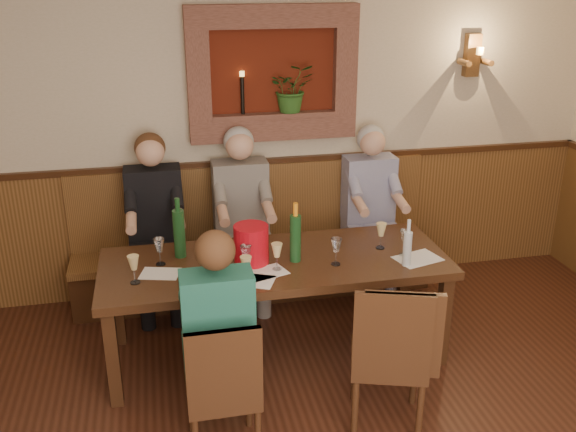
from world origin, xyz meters
name	(u,v)px	position (x,y,z in m)	size (l,w,h in m)	color
room_shell	(368,191)	(0.00, 0.00, 1.89)	(6.04, 6.04, 2.82)	#C2B593
wall_niche	(278,79)	(0.24, 2.94, 1.81)	(1.36, 0.30, 1.06)	#571A0C
wall_sconce	(473,56)	(1.90, 2.93, 1.94)	(0.25, 0.20, 0.35)	#543618
dining_table	(275,270)	(0.00, 1.85, 0.68)	(2.40, 0.90, 0.75)	#371E10
bench	(255,258)	(0.00, 2.79, 0.33)	(3.00, 0.45, 1.11)	#381E0F
chair_near_left	(224,414)	(-0.49, 0.90, 0.27)	(0.41, 0.41, 0.91)	#371E10
chair_near_right	(387,383)	(0.51, 0.95, 0.29)	(0.55, 0.55, 1.00)	#371E10
person_bench_left	(157,241)	(-0.80, 2.69, 0.61)	(0.44, 0.54, 1.46)	black
person_bench_mid	(243,233)	(-0.11, 2.69, 0.61)	(0.44, 0.54, 1.48)	#615D59
person_bench_right	(371,225)	(0.98, 2.69, 0.60)	(0.43, 0.52, 1.44)	navy
person_chair_front	(218,353)	(-0.49, 1.07, 0.56)	(0.40, 0.49, 1.37)	#194958
spittoon_bucket	(251,244)	(-0.17, 1.84, 0.89)	(0.24, 0.24, 0.27)	red
wine_bottle_green_a	(295,237)	(0.13, 1.81, 0.93)	(0.09, 0.09, 0.42)	#19471E
wine_bottle_green_b	(179,232)	(-0.64, 2.05, 0.93)	(0.09, 0.09, 0.43)	#19471E
water_bottle	(407,247)	(0.86, 1.59, 0.88)	(0.07, 0.07, 0.33)	silver
tasting_sheet_a	(160,274)	(-0.79, 1.80, 0.75)	(0.25, 0.18, 0.00)	white
tasting_sheet_b	(267,272)	(-0.09, 1.67, 0.75)	(0.26, 0.19, 0.00)	white
tasting_sheet_c	(418,259)	(0.97, 1.66, 0.75)	(0.31, 0.22, 0.00)	white
tasting_sheet_d	(253,281)	(-0.20, 1.57, 0.75)	(0.27, 0.19, 0.00)	white
wine_glass_0	(134,269)	(-0.95, 1.70, 0.85)	(0.08, 0.08, 0.19)	#E8D28B
wine_glass_1	(160,252)	(-0.78, 1.94, 0.85)	(0.08, 0.08, 0.19)	white
wine_glass_2	(208,267)	(-0.48, 1.64, 0.85)	(0.08, 0.08, 0.19)	#E8D28B
wine_glass_3	(221,249)	(-0.37, 1.91, 0.85)	(0.08, 0.08, 0.19)	white
wine_glass_4	(277,257)	(-0.02, 1.70, 0.85)	(0.08, 0.08, 0.19)	#E8D28B
wine_glass_5	(295,239)	(0.16, 1.96, 0.85)	(0.08, 0.08, 0.19)	#E8D28B
wine_glass_6	(336,252)	(0.39, 1.70, 0.85)	(0.08, 0.08, 0.19)	white
wine_glass_7	(381,236)	(0.78, 1.89, 0.85)	(0.08, 0.08, 0.19)	#E8D28B
wine_glass_8	(404,243)	(0.90, 1.74, 0.85)	(0.08, 0.08, 0.19)	white
wine_glass_9	(246,270)	(-0.25, 1.54, 0.85)	(0.08, 0.08, 0.19)	#E8D28B
wine_glass_10	(246,259)	(-0.22, 1.71, 0.85)	(0.08, 0.08, 0.19)	white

